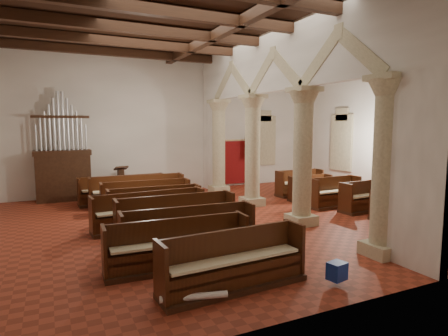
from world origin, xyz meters
TOP-DOWN VIEW (x-y plane):
  - floor at (0.00, 0.00)m, footprint 14.00×14.00m
  - ceiling at (0.00, 0.00)m, footprint 14.00×14.00m
  - wall_back at (0.00, 6.00)m, footprint 14.00×0.02m
  - wall_front at (0.00, -6.00)m, footprint 14.00×0.02m
  - wall_right at (7.00, 0.00)m, footprint 0.02×12.00m
  - ceiling_beams at (0.00, 0.00)m, footprint 13.80×11.80m
  - arcade at (1.80, 0.00)m, footprint 0.90×11.90m
  - window_right_a at (6.98, -1.50)m, footprint 0.03×1.00m
  - window_right_b at (6.98, 2.50)m, footprint 0.03×1.00m
  - window_back at (5.00, 5.98)m, footprint 1.00×0.03m
  - pipe_organ at (-4.50, 5.50)m, footprint 2.10×0.85m
  - lectern at (-2.29, 5.49)m, footprint 0.57×0.58m
  - dossal_curtain at (3.50, 5.92)m, footprint 1.80×0.07m
  - processional_banner at (4.02, 5.49)m, footprint 0.56×0.71m
  - hymnal_box_a at (-0.22, -5.28)m, footprint 0.38×0.33m
  - hymnal_box_b at (-0.56, -1.89)m, footprint 0.37×0.32m
  - hymnal_box_c at (-0.60, -1.12)m, footprint 0.34×0.30m
  - tube_heater_a at (-2.93, -4.93)m, footprint 1.12×0.38m
  - tube_heater_b at (-1.92, -2.75)m, footprint 1.09×0.30m
  - nave_pew_0 at (-2.03, -4.61)m, footprint 2.87×0.88m
  - nave_pew_1 at (-2.64, -3.23)m, footprint 3.04×0.82m
  - nave_pew_2 at (-2.13, -2.49)m, footprint 3.16×0.87m
  - nave_pew_3 at (-2.02, -1.19)m, footprint 3.16×0.81m
  - nave_pew_4 at (-2.43, 0.02)m, footprint 3.30×0.93m
  - nave_pew_5 at (-2.06, 0.81)m, footprint 2.89×0.81m
  - nave_pew_6 at (-2.02, 2.16)m, footprint 3.04×0.86m
  - nave_pew_7 at (-2.09, 3.20)m, footprint 3.43×0.95m
  - nave_pew_8 at (-2.47, 4.01)m, footprint 3.27×0.81m
  - aisle_pew_0 at (4.95, -2.18)m, footprint 1.75×0.71m
  - aisle_pew_1 at (4.82, -1.02)m, footprint 1.87×0.80m
  - aisle_pew_2 at (4.40, -0.00)m, footprint 2.10×0.81m
  - aisle_pew_3 at (4.35, 1.33)m, footprint 1.82×0.74m
  - aisle_pew_4 at (4.59, 2.36)m, footprint 2.08×0.73m

SIDE VIEW (x-z plane):
  - floor at x=0.00m, z-range 0.00..0.00m
  - tube_heater_a at x=-2.93m, z-range 0.10..0.22m
  - tube_heater_b at x=-1.92m, z-range 0.11..0.21m
  - hymnal_box_c at x=-0.60m, z-range 0.10..0.39m
  - hymnal_box_b at x=-0.56m, z-range 0.10..0.42m
  - hymnal_box_a at x=-0.22m, z-range 0.10..0.43m
  - aisle_pew_0 at x=4.95m, z-range -0.15..0.79m
  - aisle_pew_3 at x=4.35m, z-range -0.16..0.84m
  - nave_pew_1 at x=-2.64m, z-range -0.18..0.85m
  - nave_pew_8 at x=-2.47m, z-range -0.18..0.87m
  - nave_pew_4 at x=-2.43m, z-range -0.18..0.88m
  - nave_pew_5 at x=-2.06m, z-range -0.18..0.88m
  - nave_pew_0 at x=-2.03m, z-range -0.18..0.89m
  - nave_pew_6 at x=-2.02m, z-range -0.18..0.89m
  - aisle_pew_1 at x=4.82m, z-range -0.17..0.88m
  - nave_pew_2 at x=-2.13m, z-range -0.19..0.90m
  - aisle_pew_4 at x=4.59m, z-range -0.18..0.91m
  - aisle_pew_2 at x=4.40m, z-range -0.18..0.92m
  - nave_pew_7 at x=-2.09m, z-range -0.19..0.94m
  - nave_pew_3 at x=-2.02m, z-range -0.19..0.94m
  - lectern at x=-2.29m, z-range -0.11..1.18m
  - processional_banner at x=4.02m, z-range -0.42..2.03m
  - dossal_curtain at x=3.50m, z-range 0.08..2.25m
  - pipe_organ at x=-4.50m, z-range -0.83..3.57m
  - window_right_a at x=6.98m, z-range 1.10..3.30m
  - window_right_b at x=6.98m, z-range 1.10..3.30m
  - window_back at x=5.00m, z-range 1.10..3.30m
  - wall_back at x=0.00m, z-range 0.00..6.00m
  - wall_front at x=0.00m, z-range 0.00..6.00m
  - wall_right at x=7.00m, z-range 0.00..6.00m
  - arcade at x=1.80m, z-range 0.56..6.56m
  - ceiling_beams at x=0.00m, z-range 5.67..5.97m
  - ceiling at x=0.00m, z-range 6.00..6.00m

